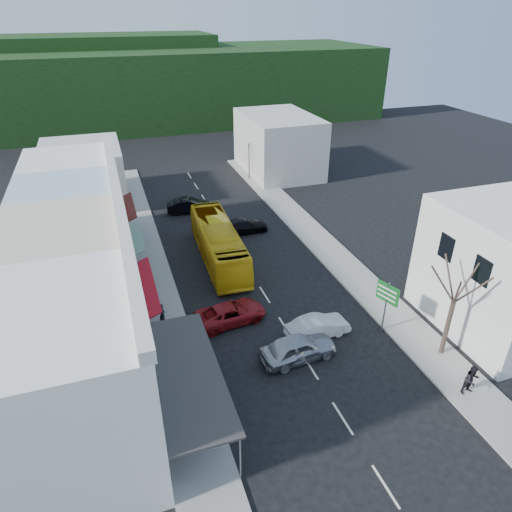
% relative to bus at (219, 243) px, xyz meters
% --- Properties ---
extents(ground, '(120.00, 120.00, 0.00)m').
position_rel_bus_xyz_m(ground, '(1.85, -10.12, -1.55)').
color(ground, black).
rests_on(ground, ground).
extents(sidewalk_left, '(3.00, 52.00, 0.15)m').
position_rel_bus_xyz_m(sidewalk_left, '(-5.65, -0.12, -1.48)').
color(sidewalk_left, gray).
rests_on(sidewalk_left, ground).
extents(sidewalk_right, '(3.00, 52.00, 0.15)m').
position_rel_bus_xyz_m(sidewalk_right, '(9.35, -0.12, -1.48)').
color(sidewalk_right, gray).
rests_on(sidewalk_right, ground).
extents(shopfront_row, '(8.25, 30.00, 8.00)m').
position_rel_bus_xyz_m(shopfront_row, '(-10.65, -5.12, 2.45)').
color(shopfront_row, white).
rests_on(shopfront_row, ground).
extents(right_building, '(8.00, 9.00, 8.00)m').
position_rel_bus_xyz_m(right_building, '(15.35, -14.12, 2.45)').
color(right_building, white).
rests_on(right_building, ground).
extents(distant_block_left, '(8.00, 10.00, 6.00)m').
position_rel_bus_xyz_m(distant_block_left, '(-10.15, 16.88, 1.45)').
color(distant_block_left, '#B7B2A8').
rests_on(distant_block_left, ground).
extents(distant_block_right, '(8.00, 12.00, 7.00)m').
position_rel_bus_xyz_m(distant_block_right, '(12.85, 19.88, 1.95)').
color(distant_block_right, '#B7B2A8').
rests_on(distant_block_right, ground).
extents(hillside, '(80.00, 26.00, 14.00)m').
position_rel_bus_xyz_m(hillside, '(0.39, 54.97, 5.18)').
color(hillside, black).
rests_on(hillside, ground).
extents(bus, '(2.93, 11.69, 3.10)m').
position_rel_bus_xyz_m(bus, '(0.00, 0.00, 0.00)').
color(bus, yellow).
rests_on(bus, ground).
extents(car_silver, '(4.54, 2.17, 1.40)m').
position_rel_bus_xyz_m(car_silver, '(1.43, -13.20, -0.85)').
color(car_silver, '#ACABB0').
rests_on(car_silver, ground).
extents(car_white, '(4.53, 2.13, 1.40)m').
position_rel_bus_xyz_m(car_white, '(3.48, -11.61, -0.85)').
color(car_white, silver).
rests_on(car_white, ground).
extents(car_red, '(4.82, 2.52, 1.40)m').
position_rel_bus_xyz_m(car_red, '(-1.38, -8.40, -0.85)').
color(car_red, maroon).
rests_on(car_red, ground).
extents(car_black_near, '(4.58, 2.04, 1.40)m').
position_rel_bus_xyz_m(car_black_near, '(3.52, 4.34, -0.85)').
color(car_black_near, black).
rests_on(car_black_near, ground).
extents(car_black_far, '(4.57, 2.26, 1.40)m').
position_rel_bus_xyz_m(car_black_far, '(-0.40, 10.59, -0.85)').
color(car_black_far, black).
rests_on(car_black_far, ground).
extents(pedestrian_left, '(0.43, 0.62, 1.70)m').
position_rel_bus_xyz_m(pedestrian_left, '(-5.74, -7.53, -0.55)').
color(pedestrian_left, black).
rests_on(pedestrian_left, sidewalk_left).
extents(pedestrian_right, '(0.70, 0.45, 1.70)m').
position_rel_bus_xyz_m(pedestrian_right, '(9.11, -18.83, -0.55)').
color(pedestrian_right, black).
rests_on(pedestrian_right, sidewalk_right).
extents(direction_sign, '(1.22, 1.78, 3.69)m').
position_rel_bus_xyz_m(direction_sign, '(7.65, -12.54, 0.29)').
color(direction_sign, '#11571D').
rests_on(direction_sign, ground).
extents(street_tree, '(2.66, 2.66, 7.61)m').
position_rel_bus_xyz_m(street_tree, '(9.85, -15.62, 2.25)').
color(street_tree, '#3C2B23').
rests_on(street_tree, ground).
extents(traffic_signal, '(0.94, 1.14, 4.43)m').
position_rel_bus_xyz_m(traffic_signal, '(8.45, 18.11, 0.67)').
color(traffic_signal, black).
rests_on(traffic_signal, ground).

